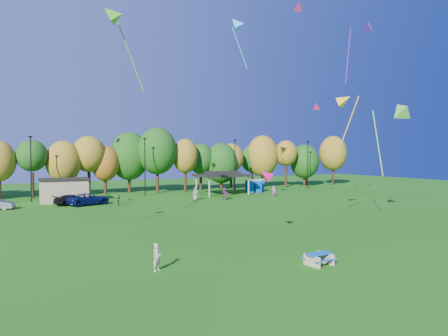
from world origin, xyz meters
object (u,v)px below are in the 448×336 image
car_d (72,200)px  picnic_table (319,258)px  kite_flyer (157,257)px  porta_potties (256,186)px  car_c (88,199)px

car_d → picnic_table: bearing=179.4°
picnic_table → kite_flyer: kite_flyer is taller
porta_potties → picnic_table: porta_potties is taller
car_d → kite_flyer: bearing=165.8°
kite_flyer → car_c: kite_flyer is taller
kite_flyer → picnic_table: bearing=-47.9°
porta_potties → car_d: (-30.28, -3.86, -0.43)m
car_c → picnic_table: bearing=173.8°
porta_potties → car_d: porta_potties is taller
kite_flyer → car_d: (-0.74, 33.27, -0.11)m
porta_potties → car_d: 30.53m
porta_potties → car_d: bearing=-172.7°
picnic_table → car_d: 37.74m
kite_flyer → car_c: 32.27m
car_c → car_d: size_ratio=1.18×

